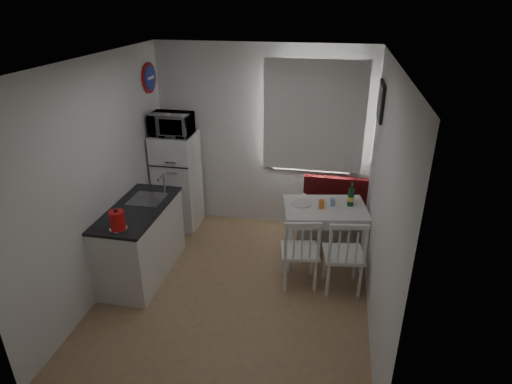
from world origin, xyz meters
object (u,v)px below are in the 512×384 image
bench (341,219)px  microwave (171,124)px  chair_left (299,246)px  kitchen_counter (141,240)px  kettle (117,220)px  chair_right (344,249)px  dining_table (325,213)px  wine_bottle (351,194)px  fridge (178,181)px

bench → microwave: 2.69m
chair_left → kitchen_counter: bearing=170.2°
bench → chair_left: (-0.48, -1.29, 0.29)m
bench → kettle: 3.09m
chair_left → chair_right: size_ratio=0.99×
kitchen_counter → chair_right: bearing=1.4°
kitchen_counter → kettle: kitchen_counter is taller
dining_table → wine_bottle: wine_bottle is taller
chair_left → chair_right: chair_right is taller
kettle → microwave: bearing=91.0°
chair_left → fridge: bearing=136.2°
wine_bottle → microwave: bearing=171.4°
chair_right → dining_table: bearing=101.8°
microwave → wine_bottle: size_ratio=1.72×
bench → kettle: (-2.33, -1.89, 0.75)m
kitchen_counter → bench: size_ratio=1.13×
dining_table → microwave: (-2.13, 0.47, 0.89)m
chair_right → fridge: size_ratio=0.36×
chair_right → microwave: microwave is taller
kitchen_counter → chair_left: bearing=1.9°
kettle → chair_left: bearing=17.9°
chair_left → wine_bottle: wine_bottle is taller
chair_left → kettle: size_ratio=2.03×
kitchen_counter → microwave: microwave is taller
chair_right → fridge: 2.66m
dining_table → chair_right: size_ratio=2.20×
kitchen_counter → fridge: size_ratio=0.93×
kitchen_counter → bench: bearing=29.6°
fridge → microwave: size_ratio=2.59×
fridge → microwave: 0.86m
microwave → chair_right: bearing=-25.5°
bench → fridge: bearing=-177.4°
bench → microwave: bearing=-176.2°
dining_table → chair_left: chair_left is taller
fridge → wine_bottle: size_ratio=4.45×
dining_table → fridge: size_ratio=0.79×
kitchen_counter → chair_left: 1.90m
chair_left → chair_right: bearing=-12.0°
kitchen_counter → chair_left: kitchen_counter is taller
bench → kettle: size_ratio=4.73×
dining_table → wine_bottle: (0.30, 0.10, 0.24)m
dining_table → chair_right: bearing=-80.1°
microwave → wine_bottle: bearing=-8.6°
microwave → kettle: bearing=-89.0°
chair_left → wine_bottle: 1.00m
dining_table → kettle: bearing=-159.6°
chair_left → microwave: size_ratio=0.92×
wine_bottle → chair_right: bearing=-93.7°
bench → dining_table: size_ratio=1.05×
kitchen_counter → microwave: (0.02, 1.19, 1.11)m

